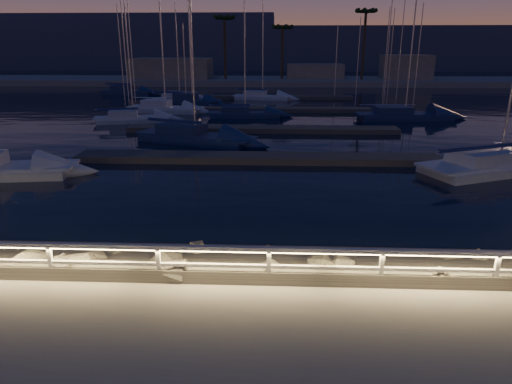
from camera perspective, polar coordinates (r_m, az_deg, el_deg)
ground at (r=12.72m, az=-3.00°, el=-11.17°), size 400.00×400.00×0.00m
harbor_water at (r=42.89m, az=1.00°, el=8.33°), size 400.00×440.00×0.60m
guard_rail at (r=12.36m, az=-3.38°, el=-8.03°), size 44.11×0.12×1.06m
floating_docks at (r=44.06m, az=1.05°, el=9.33°), size 22.00×36.00×0.40m
far_shore at (r=85.32m, az=1.75°, el=13.96°), size 160.00×14.00×5.20m
palm_left at (r=83.65m, az=-3.97°, el=20.59°), size 3.00×3.00×11.20m
palm_center at (r=84.10m, az=3.34°, el=19.67°), size 3.00×3.00×9.70m
palm_right at (r=84.51m, az=13.57°, el=20.75°), size 3.00×3.00×12.20m
distant_hills at (r=146.61m, az=-6.89°, el=17.24°), size 230.00×37.50×18.00m
sailboat_c at (r=33.74m, az=-7.94°, el=6.96°), size 9.24×5.64×15.23m
sailboat_d at (r=28.94m, az=27.80°, el=3.22°), size 9.98×6.31×16.44m
sailboat_e at (r=49.59m, az=-11.45°, el=10.26°), size 8.13×3.64×13.46m
sailboat_g at (r=45.24m, az=-1.62°, el=9.81°), size 7.38×2.58×12.33m
sailboat_i at (r=56.56m, az=-8.14°, el=11.32°), size 7.55×4.76×12.59m
sailboat_j at (r=43.78m, az=-15.30°, el=8.93°), size 7.23×3.62×11.88m
sailboat_k at (r=60.45m, az=0.63°, el=11.87°), size 7.86×3.77×12.87m
sailboat_l at (r=46.14m, az=17.82°, el=9.19°), size 9.39×3.50×15.54m
sailboat_m at (r=68.99m, az=-15.84°, el=12.01°), size 8.00×3.62×13.24m
sailboat_n at (r=58.12m, az=-9.69°, el=11.38°), size 6.95×2.48×11.63m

